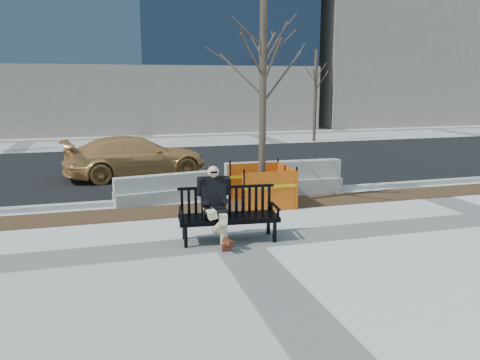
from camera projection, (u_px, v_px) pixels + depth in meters
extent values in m
plane|color=beige|center=(235.00, 242.00, 9.39)|extent=(120.00, 120.00, 0.00)
cube|color=#47301C|center=(207.00, 209.00, 11.83)|extent=(40.00, 1.20, 0.02)
cube|color=black|center=(172.00, 167.00, 17.68)|extent=(60.00, 10.40, 0.01)
cube|color=#9E9B93|center=(199.00, 198.00, 12.72)|extent=(60.00, 0.25, 0.12)
imported|color=#C88B48|center=(137.00, 177.00, 15.82)|extent=(4.85, 2.66, 1.33)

